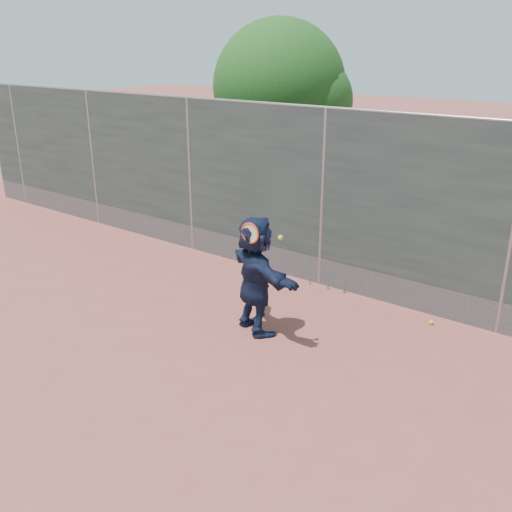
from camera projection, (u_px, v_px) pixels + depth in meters
The scene contains 7 objects.
ground at pixel (178, 368), 7.37m from camera, with size 80.00×80.00×0.00m, color #9E4C42.
player at pixel (256, 275), 8.06m from camera, with size 1.61×0.51×1.73m, color #151F3A.
ball_ground at pixel (431, 322), 8.51m from camera, with size 0.07×0.07×0.07m, color yellow.
fence at pixel (323, 195), 9.43m from camera, with size 20.00×0.06×3.03m.
swing_action at pixel (253, 235), 7.62m from camera, with size 0.68×0.13×0.51m.
tree_left at pixel (286, 91), 12.85m from camera, with size 3.15×3.00×4.53m.
weed_clump at pixel (331, 282), 9.68m from camera, with size 0.68×0.07×0.30m.
Camera 1 is at (4.66, -4.49, 3.93)m, focal length 40.00 mm.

